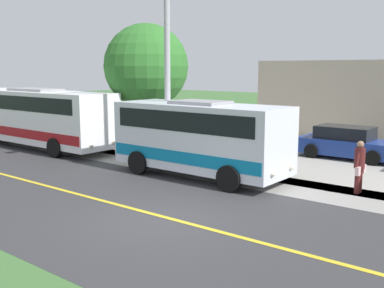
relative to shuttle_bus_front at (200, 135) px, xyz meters
The scene contains 10 objects.
ground_plane 5.27m from the shuttle_bus_front, 27.35° to the left, with size 120.00×120.00×0.00m, color #3D6633.
road_surface 5.27m from the shuttle_bus_front, 27.35° to the left, with size 8.00×100.00×0.01m, color #333335.
sidewalk 2.89m from the shuttle_bus_front, 107.48° to the left, with size 2.40×100.00×0.01m, color gray.
road_centre_line 5.27m from the shuttle_bus_front, 27.35° to the left, with size 0.16×100.00×0.00m, color gold.
shuttle_bus_front is the anchor object (origin of this frame).
transit_bus_rear 10.57m from the shuttle_bus_front, 90.05° to the right, with size 2.61×10.17×3.02m.
pedestrian_with_bags 5.67m from the shuttle_bus_front, 103.61° to the left, with size 0.72×0.34×1.72m.
street_light_pole 3.64m from the shuttle_bus_front, 101.14° to the right, with size 1.97×0.24×8.24m.
parked_car_near 7.67m from the shuttle_bus_front, 156.59° to the left, with size 2.03×4.40×1.45m.
tree_curbside 6.79m from the shuttle_bus_front, 117.74° to the right, with size 4.11×4.11×6.19m.
Camera 1 is at (9.02, 8.03, 4.01)m, focal length 43.27 mm.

